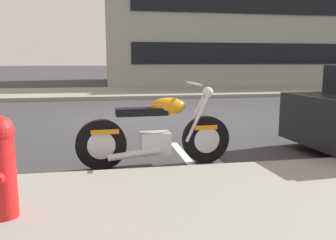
# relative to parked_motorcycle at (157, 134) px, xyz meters

# --- Properties ---
(ground_plane) EXTENTS (260.00, 260.00, 0.00)m
(ground_plane) POSITION_rel_parked_motorcycle_xyz_m (0.48, 4.02, -0.44)
(ground_plane) COLOR #333335
(parking_stall_stripe) EXTENTS (0.12, 2.20, 0.01)m
(parking_stall_stripe) POSITION_rel_parked_motorcycle_xyz_m (0.48, 0.18, -0.43)
(parking_stall_stripe) COLOR silver
(parking_stall_stripe) RESTS_ON ground
(parked_motorcycle) EXTENTS (2.11, 0.62, 1.13)m
(parked_motorcycle) POSITION_rel_parked_motorcycle_xyz_m (0.00, 0.00, 0.00)
(parked_motorcycle) COLOR black
(parked_motorcycle) RESTS_ON ground
(fire_hydrant) EXTENTS (0.24, 0.36, 0.84)m
(fire_hydrant) POSITION_rel_parked_motorcycle_xyz_m (-1.51, -1.66, 0.15)
(fire_hydrant) COLOR red
(fire_hydrant) RESTS_ON sidewalk_near_curb
(townhouse_far_uphill) EXTENTS (14.60, 11.61, 8.39)m
(townhouse_far_uphill) POSITION_rel_parked_motorcycle_xyz_m (6.79, 19.02, 3.76)
(townhouse_far_uphill) COLOR #939993
(townhouse_far_uphill) RESTS_ON ground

